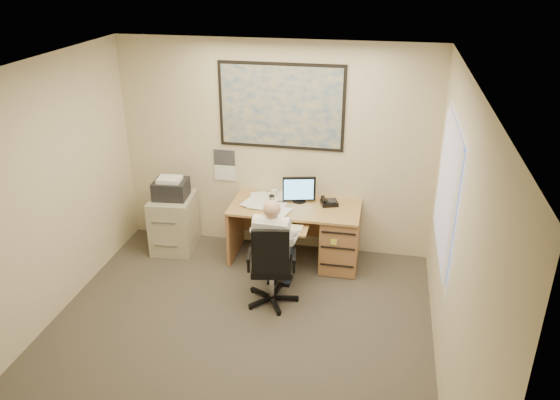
% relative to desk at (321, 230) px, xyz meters
% --- Properties ---
extents(room_shell, '(4.00, 4.50, 2.70)m').
position_rel_desk_xyz_m(room_shell, '(-0.67, -1.90, 0.91)').
color(room_shell, '#3E3930').
rests_on(room_shell, ground).
extents(desk, '(1.60, 0.97, 1.08)m').
position_rel_desk_xyz_m(desk, '(0.00, 0.00, 0.00)').
color(desk, tan).
rests_on(desk, ground).
extents(world_map, '(1.56, 0.03, 1.06)m').
position_rel_desk_xyz_m(world_map, '(-0.58, 0.33, 1.46)').
color(world_map, '#1E4C93').
rests_on(world_map, room_shell).
extents(wall_calendar, '(0.28, 0.01, 0.42)m').
position_rel_desk_xyz_m(wall_calendar, '(-1.33, 0.34, 0.64)').
color(wall_calendar, white).
rests_on(wall_calendar, room_shell).
extents(window_blinds, '(0.06, 1.40, 1.30)m').
position_rel_desk_xyz_m(window_blinds, '(1.30, -1.10, 1.11)').
color(window_blinds, '#EBE6CB').
rests_on(window_blinds, room_shell).
extents(filing_cabinet, '(0.58, 0.67, 1.01)m').
position_rel_desk_xyz_m(filing_cabinet, '(-1.95, -0.02, -0.00)').
color(filing_cabinet, '#AFA88D').
rests_on(filing_cabinet, ground).
extents(office_chair, '(0.70, 0.70, 1.01)m').
position_rel_desk_xyz_m(office_chair, '(-0.44, -1.03, -0.14)').
color(office_chair, black).
rests_on(office_chair, ground).
extents(person, '(0.53, 0.73, 1.23)m').
position_rel_desk_xyz_m(person, '(-0.43, -0.95, 0.18)').
color(person, white).
rests_on(person, office_chair).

